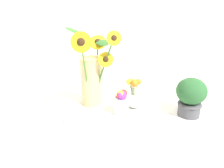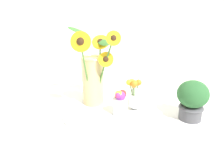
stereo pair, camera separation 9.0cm
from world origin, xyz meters
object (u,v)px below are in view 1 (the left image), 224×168
(serving_tray, at_px, (112,110))
(potted_plant, at_px, (191,96))
(vase_small_center, at_px, (121,102))
(vase_bulb_right, at_px, (135,96))
(mason_jar_sunflowers, at_px, (92,75))

(serving_tray, xyz_separation_m, potted_plant, (0.36, -0.02, 0.09))
(vase_small_center, relative_size, vase_bulb_right, 0.78)
(serving_tray, relative_size, mason_jar_sunflowers, 1.24)
(serving_tray, relative_size, vase_bulb_right, 3.10)
(serving_tray, height_order, vase_bulb_right, vase_bulb_right)
(serving_tray, height_order, mason_jar_sunflowers, mason_jar_sunflowers)
(potted_plant, bearing_deg, mason_jar_sunflowers, 170.86)
(vase_bulb_right, relative_size, potted_plant, 0.84)
(mason_jar_sunflowers, relative_size, vase_bulb_right, 2.51)
(serving_tray, distance_m, vase_bulb_right, 0.13)
(mason_jar_sunflowers, bearing_deg, vase_bulb_right, -10.31)
(serving_tray, distance_m, potted_plant, 0.38)
(vase_bulb_right, xyz_separation_m, potted_plant, (0.26, -0.04, 0.02))
(mason_jar_sunflowers, relative_size, vase_small_center, 3.21)
(vase_small_center, height_order, potted_plant, potted_plant)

